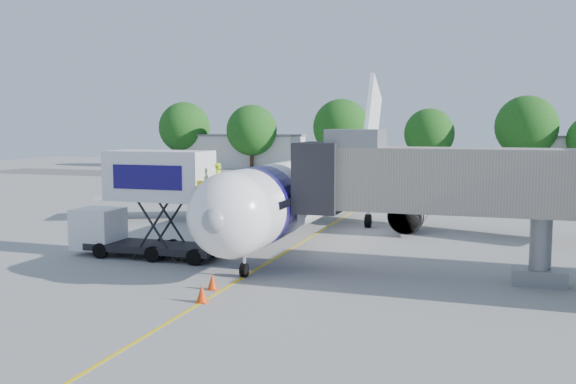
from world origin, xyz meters
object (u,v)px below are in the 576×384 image
(catering_hiloader, at_px, (149,204))
(aircraft, at_px, (323,185))
(ground_tug, at_px, (286,315))
(jet_bridge, at_px, (433,181))

(catering_hiloader, bearing_deg, aircraft, 60.62)
(aircraft, height_order, ground_tug, aircraft)
(aircraft, relative_size, ground_tug, 11.01)
(ground_tug, bearing_deg, jet_bridge, 58.13)
(ground_tug, bearing_deg, catering_hiloader, 127.13)
(aircraft, height_order, jet_bridge, aircraft)
(catering_hiloader, bearing_deg, ground_tug, -42.11)
(aircraft, bearing_deg, ground_tug, -78.24)
(aircraft, distance_m, ground_tug, 21.24)
(catering_hiloader, relative_size, ground_tug, 2.48)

